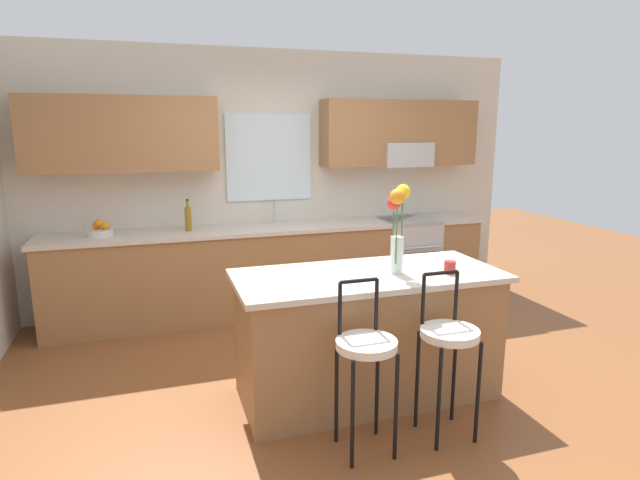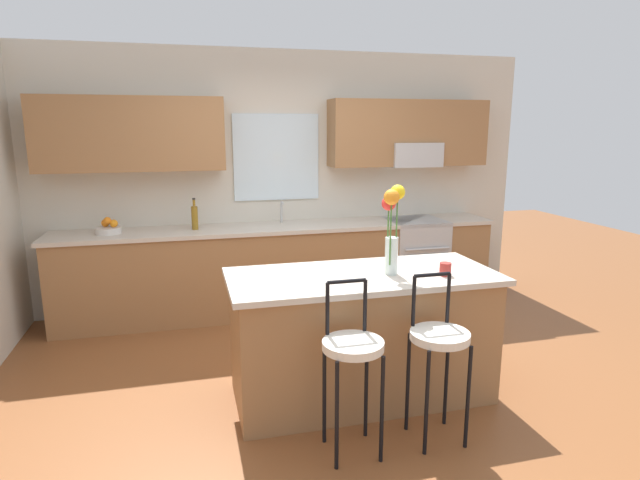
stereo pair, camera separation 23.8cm
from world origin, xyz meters
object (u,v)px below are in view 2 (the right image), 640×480
oven_range (414,260)px  bottle_olive_oil (195,217)px  bar_stool_near (353,353)px  kitchen_island (362,335)px  flower_vase (392,221)px  mug_ceramic (445,269)px  fruit_bowl_oranges (108,228)px  bar_stool_middle (439,343)px

oven_range → bottle_olive_oil: size_ratio=2.94×
bar_stool_near → kitchen_island: bearing=66.2°
flower_vase → mug_ceramic: bearing=-19.2°
kitchen_island → mug_ceramic: size_ratio=20.81×
oven_range → flower_vase: 2.41m
oven_range → fruit_bowl_oranges: size_ratio=3.83×
oven_range → bar_stool_middle: bearing=-111.5°
oven_range → flower_vase: flower_vase is taller
oven_range → bar_stool_middle: size_ratio=0.88×
flower_vase → fruit_bowl_oranges: (-2.07, 2.00, -0.32)m
kitchen_island → bar_stool_middle: bearing=-66.2°
kitchen_island → flower_vase: 0.85m
oven_range → bar_stool_middle: (-1.00, -2.54, 0.18)m
bar_stool_near → bar_stool_middle: (0.55, 0.00, 0.00)m
kitchen_island → mug_ceramic: (0.53, -0.19, 0.50)m
kitchen_island → bar_stool_near: size_ratio=1.80×
flower_vase → kitchen_island: bearing=160.4°
mug_ceramic → fruit_bowl_oranges: bearing=138.7°
kitchen_island → oven_range: bearing=56.4°
mug_ceramic → bottle_olive_oil: size_ratio=0.29×
bar_stool_near → fruit_bowl_oranges: size_ratio=4.34×
flower_vase → bar_stool_near: bearing=-129.1°
bar_stool_near → bottle_olive_oil: size_ratio=3.32×
bar_stool_near → bar_stool_middle: size_ratio=1.00×
bottle_olive_oil → bar_stool_middle: bearing=-62.0°
bar_stool_near → bottle_olive_oil: 2.72m
mug_ceramic → bottle_olive_oil: bearing=127.3°
mug_ceramic → flower_vase: bearing=160.8°
fruit_bowl_oranges → mug_ceramic: bearing=-41.3°
kitchen_island → mug_ceramic: mug_ceramic is taller
oven_range → fruit_bowl_oranges: fruit_bowl_oranges is taller
mug_ceramic → bottle_olive_oil: (-1.62, 2.12, 0.08)m
mug_ceramic → bar_stool_near: bearing=-151.5°
bar_stool_middle → mug_ceramic: bar_stool_middle is taller
oven_range → bar_stool_near: size_ratio=0.88×
bar_stool_middle → fruit_bowl_oranges: size_ratio=4.34×
bar_stool_middle → flower_vase: size_ratio=1.68×
oven_range → mug_ceramic: mug_ceramic is taller
flower_vase → bottle_olive_oil: size_ratio=1.98×
flower_vase → bottle_olive_oil: 2.38m
flower_vase → mug_ceramic: 0.49m
bar_stool_middle → fruit_bowl_oranges: bearing=130.2°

